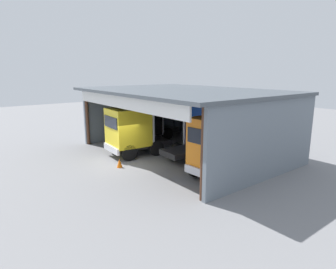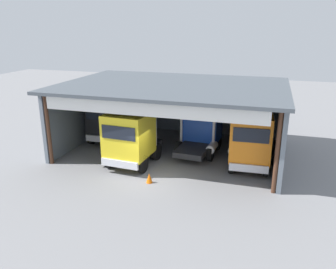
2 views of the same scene
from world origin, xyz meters
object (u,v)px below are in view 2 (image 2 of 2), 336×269
truck_yellow_right_bay (131,137)px  traffic_cone (149,178)px  truck_black_center_right_bay (108,121)px  truck_blue_center_bay (201,125)px  truck_orange_left_bay (250,141)px  oil_drum (187,129)px  tool_cart (190,128)px

truck_yellow_right_bay → traffic_cone: truck_yellow_right_bay is taller
truck_black_center_right_bay → truck_yellow_right_bay: 4.93m
truck_yellow_right_bay → truck_blue_center_bay: bearing=-130.0°
truck_orange_left_bay → truck_blue_center_bay: bearing=-36.9°
truck_yellow_right_bay → oil_drum: 7.58m
truck_yellow_right_bay → tool_cart: size_ratio=4.69×
truck_black_center_right_bay → truck_orange_left_bay: (10.38, -2.16, 0.19)m
truck_blue_center_bay → tool_cart: 3.99m
truck_orange_left_bay → oil_drum: 7.91m
oil_drum → truck_orange_left_bay: bearing=-47.8°
truck_black_center_right_bay → traffic_cone: (5.25, -5.62, -1.38)m
traffic_cone → oil_drum: bearing=90.6°
truck_orange_left_bay → truck_yellow_right_bay: bearing=8.8°
truck_yellow_right_bay → tool_cart: truck_yellow_right_bay is taller
truck_black_center_right_bay → tool_cart: (5.40, 3.54, -1.16)m
traffic_cone → truck_black_center_right_bay: bearing=133.1°
truck_yellow_right_bay → traffic_cone: 3.18m
truck_yellow_right_bay → oil_drum: truck_yellow_right_bay is taller
truck_orange_left_bay → traffic_cone: 6.39m
truck_blue_center_bay → traffic_cone: size_ratio=8.41×
tool_cart → traffic_cone: tool_cart is taller
oil_drum → tool_cart: tool_cart is taller
truck_yellow_right_bay → truck_blue_center_bay: truck_blue_center_bay is taller
traffic_cone → truck_blue_center_bay: bearing=73.5°
truck_black_center_right_bay → tool_cart: bearing=-147.9°
truck_black_center_right_bay → truck_yellow_right_bay: truck_yellow_right_bay is taller
truck_yellow_right_bay → tool_cart: 7.57m
truck_yellow_right_bay → oil_drum: bearing=-100.3°
truck_black_center_right_bay → truck_blue_center_bay: truck_blue_center_bay is taller
truck_black_center_right_bay → oil_drum: 6.41m
truck_orange_left_bay → oil_drum: bearing=-50.8°
truck_yellow_right_bay → truck_orange_left_bay: size_ratio=0.99×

